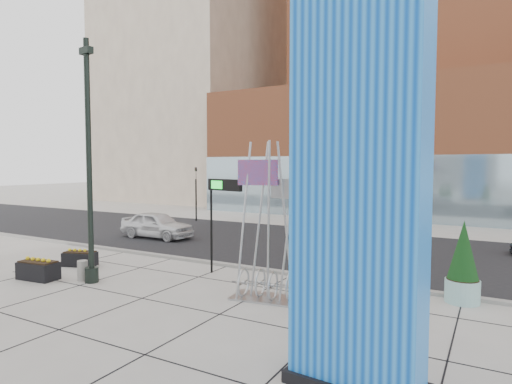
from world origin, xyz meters
The scene contains 19 objects.
ground centered at (0.00, 0.00, 0.00)m, with size 160.00×160.00×0.00m, color #9E9991.
street_asphalt centered at (0.00, 10.00, 0.01)m, with size 80.00×12.00×0.02m, color black.
curb_edge centered at (0.00, 4.00, 0.06)m, with size 80.00×0.30×0.12m, color gray.
tower_podium centered at (1.00, 27.00, 5.50)m, with size 34.00×10.00×11.00m, color #A5542F.
tower_glass_front centered at (1.00, 22.20, 2.50)m, with size 34.00×0.60×5.00m, color #8CA5B2.
building_beige_left centered at (-26.00, 34.00, 17.00)m, with size 18.00×20.00×34.00m, color gray.
blue_pylon centered at (5.58, -3.13, 4.20)m, with size 2.70×1.38×8.69m.
lamp_post centered at (-4.97, -0.49, 3.58)m, with size 0.57×0.48×8.75m.
public_art_sculpture centered at (1.54, 0.90, 1.33)m, with size 2.35×1.40×5.06m.
concrete_bollard centered at (-5.50, -0.46, 0.37)m, with size 0.38×0.38×0.73m, color gray.
overhead_street_sign centered at (-1.32, 2.80, 3.21)m, with size 1.75×0.58×3.74m.
round_planter_east centered at (7.00, 3.60, 1.22)m, with size 1.03×1.03×2.58m.
round_planter_mid centered at (3.20, 1.80, 1.12)m, with size 0.95×0.95×2.37m.
round_planter_west centered at (2.66, 3.60, 1.13)m, with size 0.95×0.95×2.38m.
box_planter_north centered at (-7.50, 1.00, 0.34)m, with size 1.48×1.07×0.74m.
box_planter_south centered at (-7.05, -1.20, 0.38)m, with size 1.59×0.92×0.83m.
car_white_west centered at (-9.40, 7.83, 0.77)m, with size 1.82×4.52×1.54m, color white.
car_silver_mid centered at (2.17, 7.47, 0.67)m, with size 1.42×4.08×1.34m, color #A0A2A7.
traffic_signal centered at (-12.00, 15.00, 2.30)m, with size 0.15×0.18×4.10m.
Camera 1 is at (7.79, -10.97, 4.29)m, focal length 30.00 mm.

